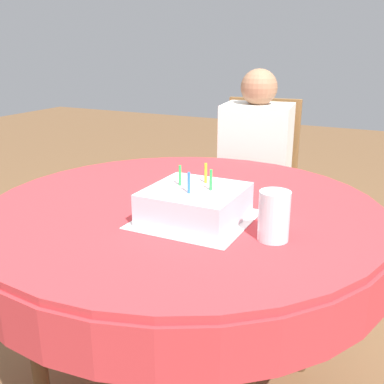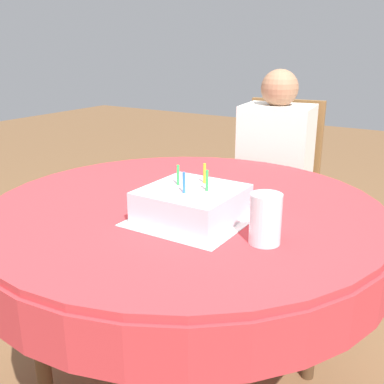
% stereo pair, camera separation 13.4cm
% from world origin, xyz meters
% --- Properties ---
extents(dining_table, '(1.25, 1.25, 0.75)m').
position_xyz_m(dining_table, '(0.00, 0.00, 0.66)').
color(dining_table, '#BC3338').
rests_on(dining_table, ground_plane).
extents(chair, '(0.46, 0.46, 0.96)m').
position_xyz_m(chair, '(-0.07, 0.96, 0.50)').
color(chair, brown).
rests_on(chair, ground_plane).
extents(person, '(0.35, 0.38, 1.12)m').
position_xyz_m(person, '(-0.06, 0.86, 0.66)').
color(person, '#9E7051').
rests_on(person, ground_plane).
extents(napkin, '(0.31, 0.31, 0.00)m').
position_xyz_m(napkin, '(0.09, -0.10, 0.75)').
color(napkin, white).
rests_on(napkin, dining_table).
extents(birthday_cake, '(0.26, 0.26, 0.15)m').
position_xyz_m(birthday_cake, '(0.09, -0.10, 0.79)').
color(birthday_cake, silver).
rests_on(birthday_cake, dining_table).
extents(drinking_glass, '(0.08, 0.08, 0.13)m').
position_xyz_m(drinking_glass, '(0.33, -0.14, 0.81)').
color(drinking_glass, silver).
rests_on(drinking_glass, dining_table).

